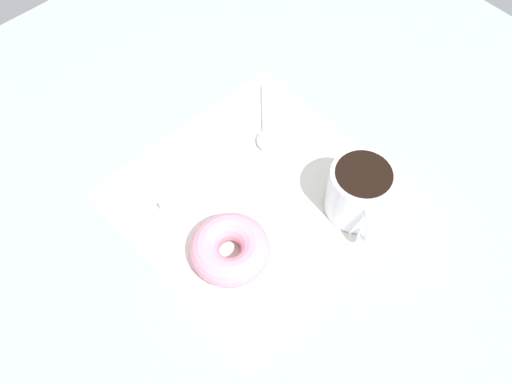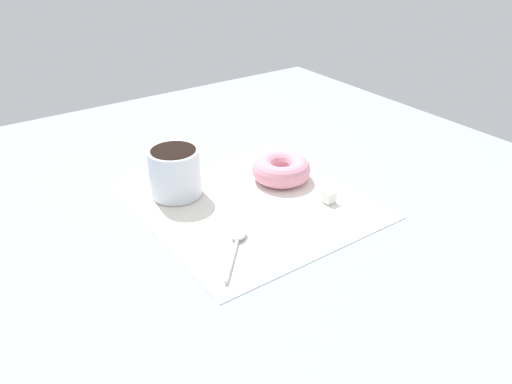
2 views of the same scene
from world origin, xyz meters
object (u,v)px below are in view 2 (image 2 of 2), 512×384
donut (281,169)px  spoon (237,241)px  coffee_cup (175,171)px  sugar_cube (329,197)px

donut → spoon: bearing=-55.0°
coffee_cup → sugar_cube: size_ratio=5.47×
spoon → sugar_cube: sugar_cube is taller
donut → spoon: (12.39, -17.71, -1.57)cm
donut → coffee_cup: bearing=-109.1°
donut → spoon: size_ratio=1.00×
donut → sugar_cube: size_ratio=5.55×
coffee_cup → spoon: 19.06cm
donut → spoon: donut is taller
coffee_cup → donut: 19.27cm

